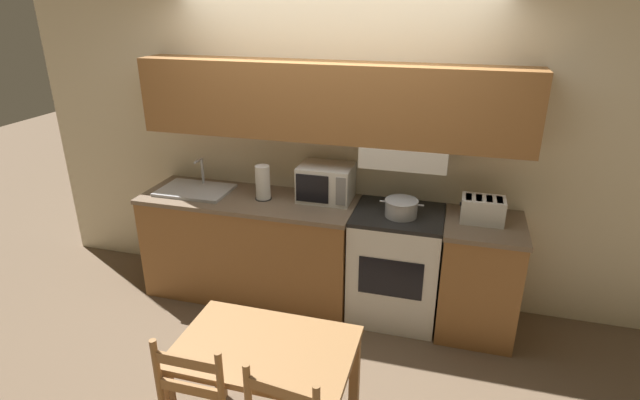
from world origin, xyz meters
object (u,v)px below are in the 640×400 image
stove_range (396,265)px  sink_basin (195,190)px  microwave (326,183)px  toaster (483,210)px  cooking_pot (401,207)px  paper_towel_roll (263,183)px  dining_table (266,364)px

stove_range → sink_basin: sink_basin is taller
microwave → toaster: bearing=-5.0°
cooking_pot → microwave: bearing=164.6°
sink_basin → paper_towel_roll: (0.63, 0.00, 0.13)m
sink_basin → dining_table: 1.99m
cooking_pot → paper_towel_roll: size_ratio=1.17×
cooking_pot → microwave: microwave is taller
stove_range → dining_table: 1.63m
stove_range → cooking_pot: 0.53m
microwave → paper_towel_roll: size_ratio=1.50×
cooking_pot → dining_table: size_ratio=0.35×
toaster → paper_towel_roll: bearing=-179.2°
stove_range → sink_basin: (-1.74, -0.01, 0.47)m
cooking_pot → sink_basin: bearing=178.7°
stove_range → cooking_pot: bearing=-68.7°
dining_table → toaster: bearing=54.3°
sink_basin → paper_towel_roll: bearing=0.4°
cooking_pot → dining_table: cooking_pot is taller
microwave → toaster: size_ratio=1.33×
toaster → microwave: bearing=175.0°
microwave → paper_towel_roll: bearing=-165.3°
cooking_pot → toaster: (0.59, 0.07, 0.02)m
stove_range → cooking_pot: (0.02, -0.05, 0.53)m
stove_range → toaster: 0.82m
toaster → sink_basin: 2.35m
dining_table → paper_towel_roll: bearing=111.6°
microwave → dining_table: size_ratio=0.45×
stove_range → microwave: (-0.62, 0.12, 0.60)m
stove_range → paper_towel_roll: size_ratio=3.20×
paper_towel_roll → dining_table: bearing=-68.4°
toaster → dining_table: bearing=-125.7°
sink_basin → dining_table: bearing=-51.0°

